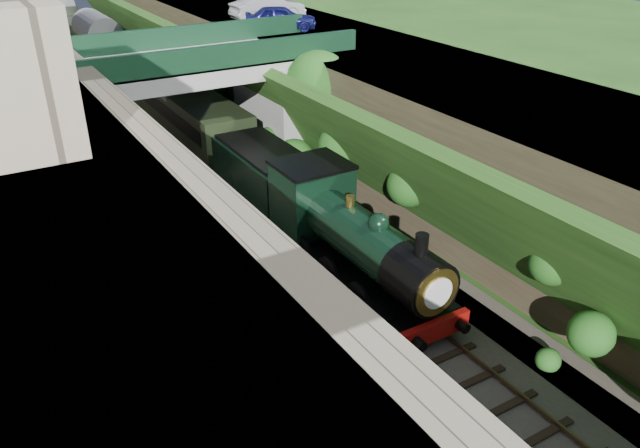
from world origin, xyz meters
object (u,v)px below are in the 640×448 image
(car_blue, at_px, (281,18))
(car_silver, at_px, (268,7))
(tree, at_px, (318,88))
(locomotive, at_px, (352,241))
(road_bridge, at_px, (204,96))
(tender, at_px, (265,180))

(car_blue, bearing_deg, car_silver, 11.46)
(tree, relative_size, car_silver, 1.35)
(tree, height_order, locomotive, tree)
(road_bridge, xyz_separation_m, car_blue, (6.67, 3.82, 2.91))
(locomotive, xyz_separation_m, tender, (-0.00, 7.36, -0.27))
(road_bridge, relative_size, car_blue, 3.73)
(car_blue, bearing_deg, locomotive, -173.79)
(car_silver, bearing_deg, tender, 151.33)
(road_bridge, height_order, locomotive, road_bridge)
(car_silver, height_order, locomotive, car_silver)
(tender, bearing_deg, road_bridge, 92.25)
(road_bridge, relative_size, locomotive, 1.56)
(tree, height_order, car_blue, car_blue)
(tree, distance_m, tender, 6.36)
(tender, bearing_deg, car_blue, 58.19)
(car_silver, relative_size, locomotive, 0.48)
(road_bridge, bearing_deg, tender, -87.75)
(road_bridge, relative_size, car_silver, 3.28)
(locomotive, distance_m, tender, 7.37)
(tree, relative_size, tender, 1.10)
(locomotive, bearing_deg, tender, 90.00)
(car_blue, xyz_separation_m, car_silver, (0.96, 3.65, 0.07))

